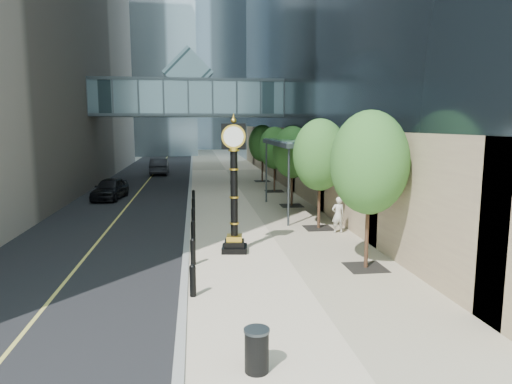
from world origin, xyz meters
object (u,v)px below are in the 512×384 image
(street_clock, at_px, (234,195))
(pedestrian, at_px, (338,215))
(car_far, at_px, (160,166))
(trash_bin, at_px, (257,352))
(car_near, at_px, (110,188))

(street_clock, relative_size, pedestrian, 3.11)
(pedestrian, distance_m, car_far, 30.26)
(trash_bin, distance_m, car_far, 40.63)
(car_far, bearing_deg, trash_bin, 96.37)
(street_clock, height_order, pedestrian, street_clock)
(car_far, bearing_deg, pedestrian, 109.82)
(pedestrian, bearing_deg, street_clock, 25.59)
(trash_bin, distance_m, car_near, 25.17)
(trash_bin, relative_size, pedestrian, 0.51)
(car_far, bearing_deg, street_clock, 99.07)
(pedestrian, bearing_deg, car_far, -70.43)
(car_far, bearing_deg, car_near, 81.42)
(street_clock, xyz_separation_m, car_far, (-5.30, 30.98, -1.58))
(pedestrian, bearing_deg, trash_bin, 63.98)
(pedestrian, relative_size, car_near, 0.40)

